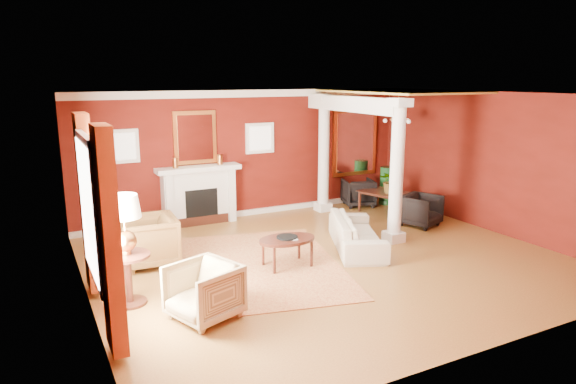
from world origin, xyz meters
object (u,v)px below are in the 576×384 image
armchair_stripe (204,289)px  coffee_table (287,241)px  armchair_leopard (148,239)px  dining_table (392,197)px  side_table (125,231)px  sofa (357,228)px

armchair_stripe → coffee_table: 2.23m
armchair_leopard → armchair_stripe: 2.38m
dining_table → armchair_leopard: bearing=81.1°
side_table → sofa: bearing=7.1°
armchair_leopard → armchair_stripe: size_ratio=1.13×
coffee_table → side_table: (-2.69, -0.28, 0.63)m
coffee_table → armchair_leopard: bearing=150.8°
coffee_table → dining_table: (3.79, 1.96, -0.05)m
coffee_table → dining_table: bearing=27.3°
sofa → side_table: (-4.31, -0.54, 0.70)m
armchair_stripe → armchair_leopard: bearing=164.8°
sofa → dining_table: 2.76m
sofa → armchair_leopard: size_ratio=2.15×
side_table → dining_table: 6.89m
sofa → armchair_leopard: (-3.71, 0.90, 0.08)m
dining_table → coffee_table: bearing=100.7°
sofa → side_table: bearing=121.6°
sofa → armchair_leopard: 3.81m
armchair_leopard → side_table: side_table is taller
sofa → coffee_table: size_ratio=2.04×
armchair_leopard → side_table: bearing=-18.5°
armchair_leopard → dining_table: armchair_leopard is taller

